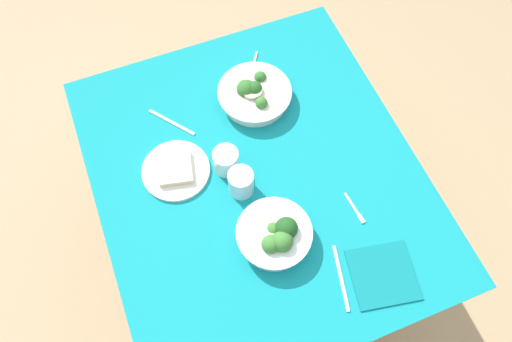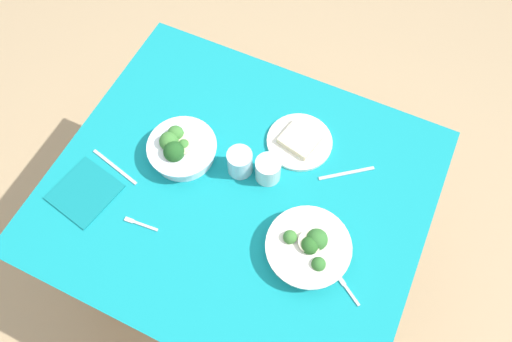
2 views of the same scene
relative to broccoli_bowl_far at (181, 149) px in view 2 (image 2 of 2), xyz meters
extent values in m
plane|color=tan|center=(0.22, -0.03, -0.77)|extent=(6.00, 6.00, 0.00)
cube|color=teal|center=(0.22, -0.03, -0.04)|extent=(1.14, 0.98, 0.01)
cube|color=tan|center=(0.22, -0.03, -0.06)|extent=(1.11, 0.96, 0.02)
cylinder|color=tan|center=(-0.25, -0.42, -0.42)|extent=(0.07, 0.07, 0.70)
cylinder|color=tan|center=(-0.25, 0.35, -0.42)|extent=(0.07, 0.07, 0.70)
cylinder|color=tan|center=(0.68, 0.35, -0.42)|extent=(0.07, 0.07, 0.70)
cylinder|color=white|center=(0.00, 0.00, -0.01)|extent=(0.19, 0.19, 0.05)
cylinder|color=white|center=(0.00, 0.00, 0.01)|extent=(0.22, 0.22, 0.01)
sphere|color=#1E511E|center=(0.00, -0.03, 0.03)|extent=(0.07, 0.07, 0.07)
sphere|color=#3D7A33|center=(-0.03, 0.03, 0.03)|extent=(0.05, 0.05, 0.05)
sphere|color=#3D7A33|center=(-0.03, -0.01, 0.03)|extent=(0.06, 0.06, 0.06)
sphere|color=#3D7A33|center=(0.01, 0.00, 0.02)|extent=(0.04, 0.04, 0.04)
cylinder|color=beige|center=(0.00, 0.00, 0.03)|extent=(0.07, 0.07, 0.01)
cylinder|color=silver|center=(0.48, -0.13, -0.02)|extent=(0.22, 0.22, 0.04)
cylinder|color=silver|center=(0.48, -0.13, 0.01)|extent=(0.25, 0.25, 0.01)
sphere|color=#286023|center=(0.49, -0.13, 0.02)|extent=(0.05, 0.05, 0.05)
sphere|color=#33702D|center=(0.53, -0.16, 0.01)|extent=(0.04, 0.04, 0.04)
sphere|color=#33702D|center=(0.50, -0.10, 0.02)|extent=(0.06, 0.06, 0.06)
sphere|color=#3D7A33|center=(0.43, -0.13, 0.02)|extent=(0.04, 0.04, 0.04)
cylinder|color=beige|center=(0.48, -0.12, 0.02)|extent=(0.07, 0.07, 0.01)
cylinder|color=silver|center=(0.32, 0.20, -0.03)|extent=(0.21, 0.21, 0.01)
cube|color=beige|center=(0.32, 0.20, -0.02)|extent=(0.13, 0.13, 0.02)
cylinder|color=silver|center=(0.28, 0.05, 0.00)|extent=(0.08, 0.08, 0.08)
cylinder|color=silver|center=(0.19, 0.03, 0.01)|extent=(0.08, 0.08, 0.09)
cube|color=#B7B7BC|center=(0.64, -0.19, -0.04)|extent=(0.06, 0.04, 0.00)
cube|color=#B7B7BC|center=(0.60, -0.17, -0.04)|extent=(0.03, 0.03, 0.00)
cube|color=#B7B7BC|center=(0.02, -0.26, -0.04)|extent=(0.08, 0.02, 0.00)
cube|color=#B7B7BC|center=(-0.03, -0.26, -0.04)|extent=(0.03, 0.02, 0.00)
cube|color=#B7B7BC|center=(0.50, 0.16, -0.04)|extent=(0.15, 0.12, 0.00)
cube|color=#B7B7BC|center=(-0.17, -0.13, -0.04)|extent=(0.19, 0.05, 0.00)
cube|color=#0F777D|center=(-0.21, -0.24, -0.04)|extent=(0.21, 0.21, 0.01)
camera|label=1|loc=(-0.43, 0.23, 1.35)|focal=35.07mm
camera|label=2|loc=(0.53, -0.57, 1.29)|focal=33.27mm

